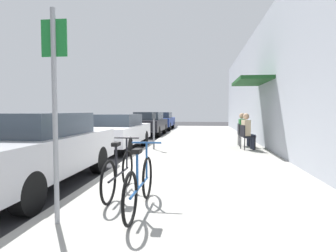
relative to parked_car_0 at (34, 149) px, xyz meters
name	(u,v)px	position (x,y,z in m)	size (l,w,h in m)	color
ground_plane	(122,166)	(1.10, 2.25, -0.76)	(60.00, 60.00, 0.00)	#2D2D30
sidewalk_slab	(205,154)	(3.35, 4.25, -0.70)	(4.50, 32.00, 0.12)	#9E9B93
building_facade	(281,78)	(5.74, 4.26, 1.80)	(1.40, 32.00, 5.12)	#999EA8
parked_car_0	(34,149)	(0.00, 0.00, 0.00)	(1.80, 4.40, 1.46)	#B7B7BC
parked_car_1	(117,131)	(0.00, 5.29, -0.04)	(1.80, 4.40, 1.37)	silver
parked_car_2	(149,123)	(0.00, 11.66, -0.02)	(1.80, 4.40, 1.42)	black
parked_car_3	(161,120)	(0.00, 16.92, -0.04)	(1.80, 4.40, 1.38)	navy
parking_meter	(154,128)	(1.55, 4.70, 0.13)	(0.12, 0.10, 1.32)	slate
street_sign	(55,99)	(1.50, -1.87, 0.88)	(0.32, 0.06, 2.60)	gray
bicycle_0	(140,184)	(2.41, -1.30, -0.28)	(0.46, 1.71, 0.90)	black
bicycle_1	(119,172)	(1.90, -0.61, -0.28)	(0.46, 1.71, 0.90)	black
cafe_chair_0	(246,135)	(4.81, 5.08, -0.14)	(0.53, 0.53, 0.87)	black
seated_patron_0	(247,130)	(4.87, 5.09, 0.06)	(0.49, 0.43, 1.29)	#232838
cafe_chair_1	(242,133)	(4.81, 6.07, -0.14)	(0.44, 0.44, 0.87)	black
seated_patron_1	(243,128)	(4.87, 6.07, 0.06)	(0.43, 0.36, 1.29)	#232838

